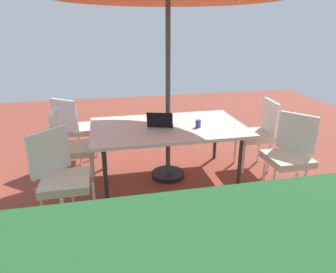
{
  "coord_description": "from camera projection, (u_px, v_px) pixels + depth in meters",
  "views": [
    {
      "loc": [
        0.78,
        3.57,
        1.92
      ],
      "look_at": [
        0.0,
        0.0,
        0.58
      ],
      "focal_mm": 32.15,
      "sensor_mm": 36.0,
      "label": 1
    }
  ],
  "objects": [
    {
      "name": "ground_plane",
      "position": [
        168.0,
        177.0,
        4.1
      ],
      "size": [
        10.0,
        10.0,
        0.02
      ],
      "primitive_type": "cube",
      "color": "brown"
    },
    {
      "name": "dining_table",
      "position": [
        168.0,
        129.0,
        3.86
      ],
      "size": [
        1.95,
        1.17,
        0.72
      ],
      "color": "silver",
      "rests_on": "ground_plane"
    },
    {
      "name": "chair_northeast",
      "position": [
        61.0,
        174.0,
        2.95
      ],
      "size": [
        0.59,
        0.59,
        0.98
      ],
      "rotation": [
        0.0,
        0.0,
        3.87
      ],
      "color": "beige",
      "rests_on": "ground_plane"
    },
    {
      "name": "chair_west",
      "position": [
        258.0,
        131.0,
        4.17
      ],
      "size": [
        0.48,
        0.47,
        0.98
      ],
      "rotation": [
        0.0,
        0.0,
        1.47
      ],
      "color": "beige",
      "rests_on": "ground_plane"
    },
    {
      "name": "chair_east",
      "position": [
        70.0,
        145.0,
        3.7
      ],
      "size": [
        0.46,
        0.46,
        0.98
      ],
      "rotation": [
        0.0,
        0.0,
        4.7
      ],
      "color": "beige",
      "rests_on": "ground_plane"
    },
    {
      "name": "chair_southeast",
      "position": [
        74.0,
        126.0,
        4.37
      ],
      "size": [
        0.58,
        0.58,
        0.98
      ],
      "rotation": [
        0.0,
        0.0,
        5.62
      ],
      "color": "beige",
      "rests_on": "ground_plane"
    },
    {
      "name": "chair_northwest",
      "position": [
        290.0,
        152.0,
        3.47
      ],
      "size": [
        0.58,
        0.58,
        0.98
      ],
      "rotation": [
        0.0,
        0.0,
        2.22
      ],
      "color": "beige",
      "rests_on": "ground_plane"
    },
    {
      "name": "laptop",
      "position": [
        160.0,
        124.0,
        3.78
      ],
      "size": [
        0.38,
        0.33,
        0.21
      ],
      "rotation": [
        0.0,
        0.0,
        -0.32
      ],
      "color": "gray",
      "rests_on": "dining_table"
    },
    {
      "name": "cup",
      "position": [
        198.0,
        124.0,
        3.78
      ],
      "size": [
        0.07,
        0.07,
        0.09
      ],
      "primitive_type": "cylinder",
      "color": "#334C99",
      "rests_on": "dining_table"
    }
  ]
}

